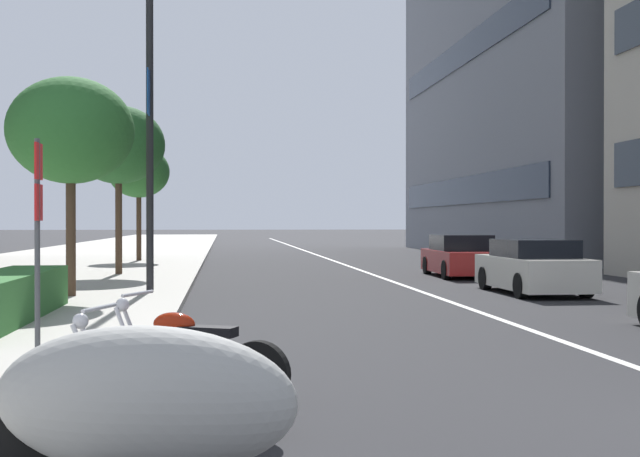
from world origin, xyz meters
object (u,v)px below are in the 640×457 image
object	(u,v)px
parking_sign_by_curb	(38,227)
street_tree_by_lamp_post	(119,145)
motorcycle_under_tarp	(141,401)
motorcycle_by_sign_pole	(187,361)
car_far_down_avenue	(461,257)
street_tree_mid_sidewalk	(71,131)
street_lamp_with_banners	(162,81)
car_following_behind	(533,268)
motorcycle_nearest_camera	(159,387)
street_tree_near_plaza_corner	(139,172)

from	to	relation	value
parking_sign_by_curb	street_tree_by_lamp_post	world-z (taller)	street_tree_by_lamp_post
motorcycle_under_tarp	motorcycle_by_sign_pole	distance (m)	2.86
car_far_down_avenue	street_tree_mid_sidewalk	bearing A→B (deg)	126.58
parking_sign_by_curb	street_lamp_with_banners	distance (m)	12.20
motorcycle_under_tarp	street_lamp_with_banners	size ratio (longest dim) A/B	0.26
car_following_behind	street_tree_by_lamp_post	xyz separation A→B (m)	(7.07, 11.24, 3.65)
motorcycle_nearest_camera	street_tree_mid_sidewalk	world-z (taller)	street_tree_mid_sidewalk
car_following_behind	car_far_down_avenue	distance (m)	6.80
motorcycle_under_tarp	car_following_behind	world-z (taller)	car_following_behind
parking_sign_by_curb	street_tree_near_plaza_corner	size ratio (longest dim) A/B	0.52
motorcycle_by_sign_pole	parking_sign_by_curb	xyz separation A→B (m)	(0.88, 1.66, 1.35)
motorcycle_by_sign_pole	street_tree_by_lamp_post	bearing A→B (deg)	-56.80
parking_sign_by_curb	street_tree_mid_sidewalk	size ratio (longest dim) A/B	0.52
car_following_behind	street_tree_mid_sidewalk	distance (m)	11.83
motorcycle_by_sign_pole	car_far_down_avenue	distance (m)	20.75
motorcycle_under_tarp	street_tree_mid_sidewalk	world-z (taller)	street_tree_mid_sidewalk
street_tree_by_lamp_post	parking_sign_by_curb	bearing A→B (deg)	-175.78
motorcycle_under_tarp	street_tree_near_plaza_corner	size ratio (longest dim) A/B	0.45
motorcycle_nearest_camera	car_far_down_avenue	distance (m)	22.05
motorcycle_by_sign_pole	car_far_down_avenue	xyz separation A→B (m)	(19.02, -8.28, 0.24)
motorcycle_nearest_camera	motorcycle_by_sign_pole	distance (m)	1.34
motorcycle_by_sign_pole	street_tree_by_lamp_post	xyz separation A→B (m)	(19.29, 3.02, 3.89)
parking_sign_by_curb	street_tree_near_plaza_corner	world-z (taller)	street_tree_near_plaza_corner
street_lamp_with_banners	street_tree_mid_sidewalk	xyz separation A→B (m)	(-1.46, 1.94, -1.42)
motorcycle_by_sign_pole	car_following_behind	distance (m)	14.74
street_tree_near_plaza_corner	motorcycle_by_sign_pole	bearing A→B (deg)	-173.46
motorcycle_nearest_camera	parking_sign_by_curb	xyz separation A→B (m)	(2.21, 1.47, 1.35)
motorcycle_under_tarp	car_far_down_avenue	size ratio (longest dim) A/B	0.51
motorcycle_nearest_camera	motorcycle_by_sign_pole	world-z (taller)	motorcycle_by_sign_pole
parking_sign_by_curb	street_lamp_with_banners	world-z (taller)	street_lamp_with_banners
street_lamp_with_banners	street_tree_near_plaza_corner	bearing A→B (deg)	7.51
car_following_behind	car_far_down_avenue	bearing A→B (deg)	-0.54
parking_sign_by_curb	street_tree_mid_sidewalk	bearing A→B (deg)	8.00
motorcycle_nearest_camera	street_tree_mid_sidewalk	size ratio (longest dim) A/B	0.41
street_tree_mid_sidewalk	street_lamp_with_banners	bearing A→B (deg)	-53.08
street_tree_mid_sidewalk	car_following_behind	bearing A→B (deg)	-84.26
car_far_down_avenue	street_tree_by_lamp_post	size ratio (longest dim) A/B	0.82
street_lamp_with_banners	motorcycle_under_tarp	bearing A→B (deg)	-176.43
motorcycle_nearest_camera	parking_sign_by_curb	bearing A→B (deg)	-37.69
motorcycle_by_sign_pole	car_following_behind	world-z (taller)	car_following_behind
car_far_down_avenue	street_tree_by_lamp_post	bearing A→B (deg)	90.30
motorcycle_nearest_camera	parking_sign_by_curb	size ratio (longest dim) A/B	0.78
motorcycle_nearest_camera	street_tree_by_lamp_post	world-z (taller)	street_tree_by_lamp_post
motorcycle_by_sign_pole	street_lamp_with_banners	distance (m)	13.51
parking_sign_by_curb	street_tree_by_lamp_post	size ratio (longest dim) A/B	0.48
motorcycle_nearest_camera	motorcycle_by_sign_pole	size ratio (longest dim) A/B	1.01
car_far_down_avenue	street_lamp_with_banners	bearing A→B (deg)	126.16
motorcycle_nearest_camera	street_tree_near_plaza_corner	bearing A→B (deg)	-65.39
motorcycle_nearest_camera	car_following_behind	distance (m)	15.96
street_tree_by_lamp_post	motorcycle_nearest_camera	bearing A→B (deg)	-172.19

